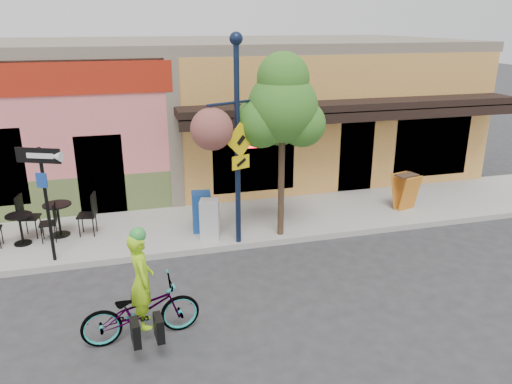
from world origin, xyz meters
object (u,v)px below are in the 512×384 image
Objects in this scene: bicycle at (141,311)px; newspaper_box_blue at (202,212)px; cyclist_rider at (143,294)px; lamp_post at (237,143)px; street_tree at (282,147)px; one_way_sign at (47,206)px; newspaper_box_grey at (210,219)px; building at (190,107)px.

bicycle is 4.25m from newspaper_box_blue.
cyclist_rider is 4.20m from lamp_post.
newspaper_box_blue is at bearing -29.01° from bicycle.
cyclist_rider is at bearing -137.06° from street_tree.
bicycle is 0.32m from cyclist_rider.
one_way_sign reaches higher than newspaper_box_blue.
lamp_post is at bearing -43.40° from newspaper_box_blue.
newspaper_box_grey is (3.49, 0.28, -0.79)m from one_way_sign.
street_tree is (1.17, -6.69, 0.09)m from building.
street_tree is at bearing -53.24° from bicycle.
one_way_sign is (-4.02, -6.73, -0.84)m from building.
building is at bearing 99.91° from street_tree.
street_tree reaches higher than bicycle.
street_tree is at bearing -52.83° from cyclist_rider.
cyclist_rider reaches higher than bicycle.
one_way_sign is (-4.10, 0.12, -1.11)m from lamp_post.
building is at bearing 102.13° from newspaper_box_grey.
newspaper_box_grey is at bearing 171.98° from street_tree.
bicycle is 0.78× the size of one_way_sign.
lamp_post reaches higher than bicycle.
building is 6.86m from lamp_post.
street_tree is (3.44, 3.20, 1.51)m from cyclist_rider.
newspaper_box_grey is at bearing -94.68° from building.
one_way_sign is 5.27m from street_tree.
lamp_post is 1.88× the size of one_way_sign.
one_way_sign is 3.54m from newspaper_box_blue.
lamp_post is 4.73× the size of newspaper_box_blue.
building is 4.15× the size of street_tree.
street_tree is at bearing 8.80° from newspaper_box_grey.
lamp_post is (2.35, 3.04, 1.69)m from cyclist_rider.
building is 6.79m from street_tree.
building is 7.88m from one_way_sign.
newspaper_box_blue is at bearing 158.87° from street_tree.
building is 18.12× the size of newspaper_box_blue.
lamp_post is 2.03m from newspaper_box_grey.
lamp_post is at bearing -89.38° from building.
bicycle is at bearing -137.47° from street_tree.
newspaper_box_grey is at bearing -33.33° from bicycle.
one_way_sign is 2.51× the size of newspaper_box_blue.
building reaches higher than newspaper_box_blue.
newspaper_box_blue is (1.63, 3.90, -0.18)m from cyclist_rider.
street_tree is (1.09, 0.16, -0.18)m from lamp_post.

